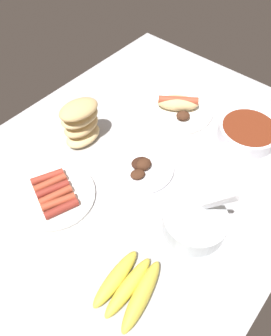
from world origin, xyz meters
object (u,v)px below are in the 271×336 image
(plate_grilled_meat, at_px, (142,167))
(plate_sausages, at_px, (55,194))
(bowl_chili, at_px, (248,132))
(bread_stack, at_px, (81,122))
(bowl_coleslaw, at_px, (195,222))
(banana_bunch, at_px, (130,288))
(plate_hotdog_assembled, at_px, (178,107))

(plate_grilled_meat, height_order, plate_sausages, plate_grilled_meat)
(bowl_chili, bearing_deg, plate_sausages, 151.87)
(plate_grilled_meat, bearing_deg, bread_stack, 96.49)
(plate_sausages, relative_size, bowl_coleslaw, 1.36)
(bowl_coleslaw, distance_m, bowl_chili, 0.37)
(bowl_chili, relative_size, bread_stack, 1.25)
(banana_bunch, bearing_deg, bowl_chili, 3.04)
(plate_grilled_meat, bearing_deg, banana_bunch, -144.73)
(bowl_chili, distance_m, bread_stack, 0.51)
(plate_grilled_meat, distance_m, bowl_coleslaw, 0.22)
(plate_grilled_meat, height_order, plate_hotdog_assembled, plate_hotdog_assembled)
(bowl_coleslaw, bearing_deg, bread_stack, 85.58)
(plate_grilled_meat, xyz_separation_m, plate_sausages, (-0.22, 0.12, -0.00))
(plate_sausages, xyz_separation_m, bowl_chili, (0.53, -0.28, 0.01))
(plate_grilled_meat, relative_size, bowl_coleslaw, 1.14)
(plate_hotdog_assembled, relative_size, banana_bunch, 1.38)
(plate_sausages, distance_m, bowl_coleslaw, 0.37)
(plate_sausages, bearing_deg, bread_stack, 26.00)
(banana_bunch, height_order, bowl_chili, bowl_chili)
(plate_sausages, height_order, bread_stack, bread_stack)
(plate_sausages, distance_m, bread_stack, 0.23)
(plate_hotdog_assembled, distance_m, bread_stack, 0.33)
(bowl_coleslaw, distance_m, banana_bunch, 0.22)
(bread_stack, bearing_deg, plate_grilled_meat, -83.51)
(bowl_chili, bearing_deg, plate_grilled_meat, 151.82)
(plate_grilled_meat, relative_size, plate_sausages, 0.84)
(bowl_coleslaw, height_order, bowl_chili, bowl_coleslaw)
(plate_sausages, bearing_deg, bowl_coleslaw, -63.87)
(plate_sausages, xyz_separation_m, bowl_coleslaw, (0.16, -0.33, 0.02))
(plate_hotdog_assembled, bearing_deg, plate_grilled_meat, -165.48)
(plate_grilled_meat, xyz_separation_m, bread_stack, (-0.02, 0.21, 0.06))
(plate_hotdog_assembled, height_order, banana_bunch, plate_hotdog_assembled)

